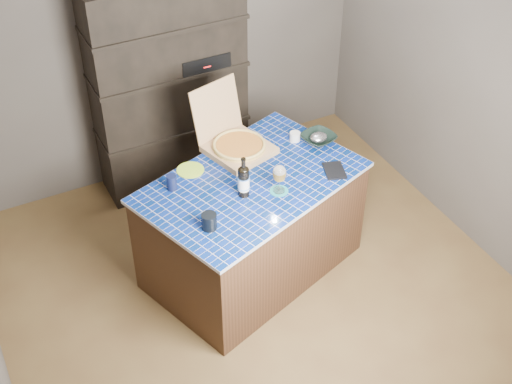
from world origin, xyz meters
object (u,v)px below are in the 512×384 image
kitchen_island (252,226)px  mead_bottle (244,181)px  pizza_box (237,143)px  bowl (318,139)px  wine_glass (279,174)px  dvd_case (334,171)px

kitchen_island → mead_bottle: size_ratio=5.73×
pizza_box → bowl: pizza_box is taller
wine_glass → dvd_case: size_ratio=1.07×
kitchen_island → bowl: bearing=-2.5°
kitchen_island → bowl: size_ratio=7.18×
mead_bottle → dvd_case: 0.68m
wine_glass → dvd_case: wine_glass is taller
dvd_case → bowl: bowl is taller
mead_bottle → dvd_case: (0.67, -0.05, -0.11)m
mead_bottle → bowl: bearing=21.7°
kitchen_island → pizza_box: bearing=61.0°
mead_bottle → bowl: 0.81m
kitchen_island → pizza_box: 0.60m
pizza_box → dvd_case: bearing=-62.3°
pizza_box → bowl: size_ratio=2.46×
wine_glass → bowl: 0.66m
mead_bottle → wine_glass: (0.23, -0.07, 0.03)m
pizza_box → wine_glass: bearing=-100.3°
pizza_box → bowl: 0.60m
bowl → wine_glass: bearing=-144.7°
mead_bottle → wine_glass: size_ratio=1.47×
wine_glass → pizza_box: bearing=95.1°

